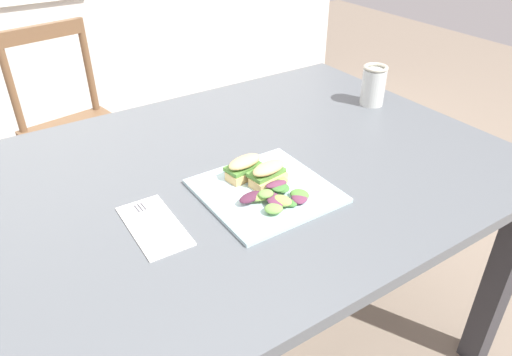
{
  "coord_description": "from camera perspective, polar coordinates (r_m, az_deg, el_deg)",
  "views": [
    {
      "loc": [
        -0.46,
        -0.8,
        1.38
      ],
      "look_at": [
        0.08,
        0.01,
        0.76
      ],
      "focal_mm": 33.51,
      "sensor_mm": 36.0,
      "label": 1
    }
  ],
  "objects": [
    {
      "name": "sandwich_half_back",
      "position": [
        1.16,
        -1.39,
        1.3
      ],
      "size": [
        0.1,
        0.07,
        0.06
      ],
      "color": "#DBB270",
      "rests_on": "plate_lunch"
    },
    {
      "name": "sandwich_half_front",
      "position": [
        1.14,
        1.48,
        0.56
      ],
      "size": [
        0.1,
        0.07,
        0.06
      ],
      "color": "#DBB270",
      "rests_on": "plate_lunch"
    },
    {
      "name": "salad_mixed_greens",
      "position": [
        1.09,
        2.56,
        -2.05
      ],
      "size": [
        0.17,
        0.12,
        0.03
      ],
      "color": "#3D7033",
      "rests_on": "plate_lunch"
    },
    {
      "name": "fork_on_napkin",
      "position": [
        1.06,
        -12.4,
        -5.08
      ],
      "size": [
        0.03,
        0.19,
        0.0
      ],
      "color": "silver",
      "rests_on": "napkin_folded"
    },
    {
      "name": "napkin_folded",
      "position": [
        1.05,
        -11.99,
        -5.71
      ],
      "size": [
        0.11,
        0.21,
        0.0
      ],
      "primitive_type": "cube",
      "rotation": [
        0.0,
        0.0,
        -0.03
      ],
      "color": "white",
      "rests_on": "dining_table"
    },
    {
      "name": "plate_lunch",
      "position": [
        1.14,
        1.12,
        -1.54
      ],
      "size": [
        0.29,
        0.29,
        0.01
      ],
      "primitive_type": "cube",
      "color": "silver",
      "rests_on": "dining_table"
    },
    {
      "name": "chair_wooden_far",
      "position": [
        2.22,
        -20.73,
        5.41
      ],
      "size": [
        0.46,
        0.46,
        0.87
      ],
      "color": "brown",
      "rests_on": "ground"
    },
    {
      "name": "mason_jar_iced_tea",
      "position": [
        1.62,
        13.82,
        10.49
      ],
      "size": [
        0.08,
        0.08,
        0.13
      ],
      "color": "#995623",
      "rests_on": "dining_table"
    },
    {
      "name": "dining_table",
      "position": [
        1.3,
        -1.86,
        -2.61
      ],
      "size": [
        1.42,
        1.02,
        0.74
      ],
      "color": "#51565B",
      "rests_on": "ground"
    }
  ]
}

